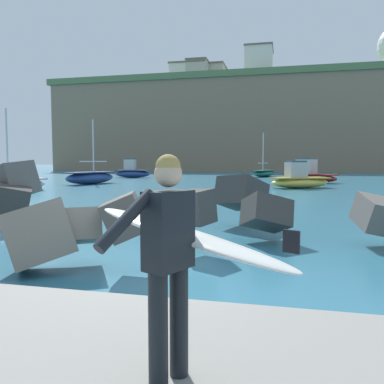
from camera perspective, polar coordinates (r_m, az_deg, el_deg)
ground_plane at (r=7.09m, az=-7.11°, el=-11.56°), size 400.00×400.00×0.00m
breakwater_jetty at (r=10.65m, az=-20.03°, el=-0.38°), size 29.93×7.95×2.55m
surfer_with_board at (r=3.09m, az=-2.61°, el=-8.23°), size 2.04×1.52×1.78m
boat_near_left at (r=47.30m, az=-8.80°, el=2.96°), size 4.42×1.88×2.31m
boat_near_centre at (r=27.81m, az=-26.21°, el=0.98°), size 4.66×6.07×5.39m
boat_mid_left at (r=34.64m, az=-14.72°, el=2.10°), size 3.26×5.58×5.57m
boat_mid_centre at (r=29.50m, az=15.50°, el=1.76°), size 4.83×3.64×2.01m
boat_far_left at (r=50.38m, az=10.55°, el=2.77°), size 3.43×6.06×5.57m
boat_far_centre at (r=37.62m, az=16.86°, el=2.38°), size 5.52×4.70×2.26m
mooring_buoy_middle at (r=34.10m, az=-22.26°, el=1.27°), size 0.44×0.44×0.44m
headland_bluff at (r=87.46m, az=6.58°, el=9.34°), size 73.88×30.61×18.63m
station_building_west at (r=91.51m, az=3.61°, el=16.56°), size 4.28×8.35×4.81m
station_building_central at (r=84.98m, az=9.84°, el=18.03°), size 5.66×7.60×6.51m
station_building_east at (r=89.10m, az=-0.20°, el=16.79°), size 8.16×8.03×4.47m
station_building_annex at (r=88.69m, az=1.09°, el=17.01°), size 4.55×8.14×4.96m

